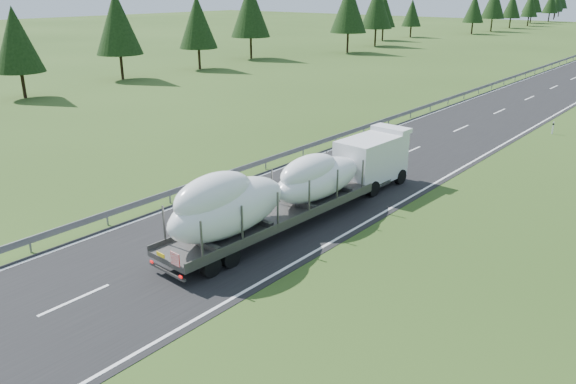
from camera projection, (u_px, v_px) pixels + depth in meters
The scene contains 3 objects.
ground at pixel (239, 227), 28.05m from camera, with size 400.00×400.00×0.00m, color #294316.
tree_line_left at pixel (414, 8), 124.44m from camera, with size 14.84×270.14×12.30m.
boat_truck at pixel (296, 185), 27.92m from camera, with size 3.06×17.90×3.97m.
Camera 1 is at (18.27, -18.28, 11.31)m, focal length 35.00 mm.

